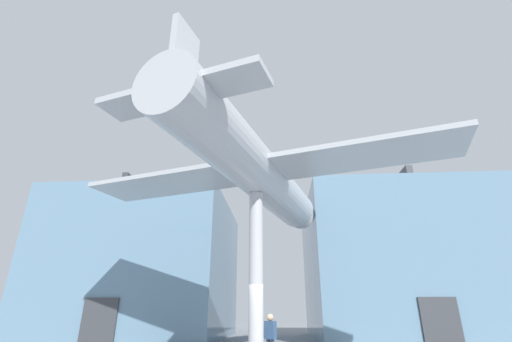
# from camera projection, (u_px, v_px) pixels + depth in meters

# --- Properties ---
(glass_pavilion_left) EXTENTS (11.02, 11.66, 9.41)m
(glass_pavilion_left) POSITION_uv_depth(u_px,v_px,m) (148.00, 268.00, 23.77)
(glass_pavilion_left) COLOR #60849E
(glass_pavilion_left) RESTS_ON ground_plane
(glass_pavilion_right) EXTENTS (11.02, 11.66, 9.41)m
(glass_pavilion_right) POSITION_uv_depth(u_px,v_px,m) (393.00, 266.00, 22.72)
(glass_pavilion_right) COLOR #60849E
(glass_pavilion_right) RESTS_ON ground_plane
(support_pylon_central) EXTENTS (0.49, 0.49, 5.74)m
(support_pylon_central) POSITION_uv_depth(u_px,v_px,m) (256.00, 273.00, 11.68)
(support_pylon_central) COLOR #B7B7BC
(support_pylon_central) RESTS_ON ground_plane
(suspended_airplane) EXTENTS (14.46, 13.30, 3.17)m
(suspended_airplane) POSITION_uv_depth(u_px,v_px,m) (258.00, 173.00, 13.30)
(suspended_airplane) COLOR #B2B7BC
(suspended_airplane) RESTS_ON support_pylon_central
(visitor_person) EXTENTS (0.46, 0.40, 1.58)m
(visitor_person) POSITION_uv_depth(u_px,v_px,m) (270.00, 335.00, 12.04)
(visitor_person) COLOR #2D3D56
(visitor_person) RESTS_ON ground_plane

